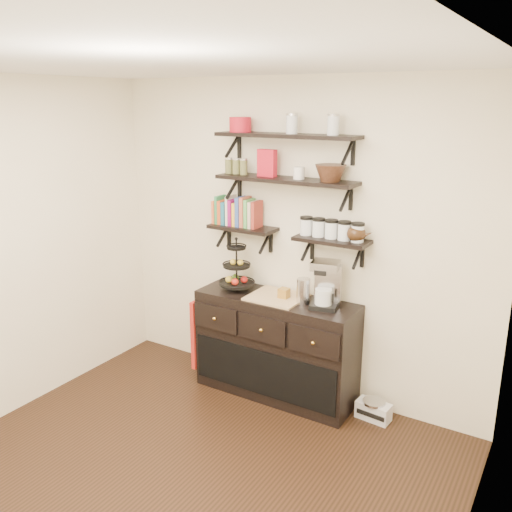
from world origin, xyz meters
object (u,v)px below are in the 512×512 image
object	(u,v)px
fruit_stand	(237,273)
radio	(373,410)
coffee_maker	(326,285)
sideboard	(276,346)

from	to	relation	value
fruit_stand	radio	distance (m)	1.61
fruit_stand	radio	bearing A→B (deg)	2.48
fruit_stand	coffee_maker	bearing A→B (deg)	1.62
coffee_maker	radio	size ratio (longest dim) A/B	1.36
fruit_stand	radio	size ratio (longest dim) A/B	1.58
radio	sideboard	bearing A→B (deg)	-170.77
coffee_maker	fruit_stand	bearing A→B (deg)	169.12
sideboard	radio	distance (m)	0.96
sideboard	fruit_stand	distance (m)	0.72
radio	coffee_maker	bearing A→B (deg)	-170.47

